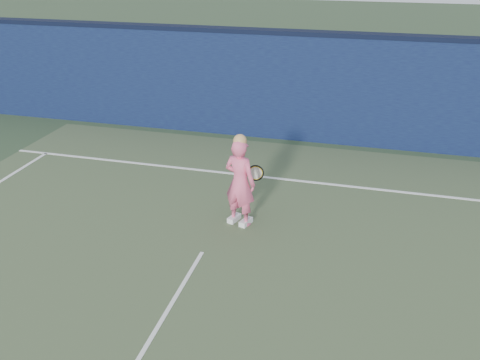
# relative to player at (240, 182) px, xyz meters

# --- Properties ---
(ground) EXTENTS (80.00, 80.00, 0.00)m
(ground) POSITION_rel_player_xyz_m (-0.33, -2.06, -0.78)
(ground) COLOR #34492D
(ground) RESTS_ON ground
(backstop_wall) EXTENTS (24.00, 0.40, 2.50)m
(backstop_wall) POSITION_rel_player_xyz_m (-0.33, 4.44, 0.47)
(backstop_wall) COLOR #0C1136
(backstop_wall) RESTS_ON ground
(wall_cap) EXTENTS (24.00, 0.42, 0.10)m
(wall_cap) POSITION_rel_player_xyz_m (-0.33, 4.44, 1.77)
(wall_cap) COLOR black
(wall_cap) RESTS_ON backstop_wall
(player) EXTENTS (0.65, 0.52, 1.63)m
(player) POSITION_rel_player_xyz_m (0.00, 0.00, 0.00)
(player) COLOR #F9618B
(player) RESTS_ON ground
(racket) EXTENTS (0.55, 0.13, 0.30)m
(racket) POSITION_rel_player_xyz_m (0.14, 0.45, -0.01)
(racket) COLOR black
(racket) RESTS_ON ground
(court_lines) EXTENTS (11.00, 12.04, 0.01)m
(court_lines) POSITION_rel_player_xyz_m (-0.33, -2.39, -0.77)
(court_lines) COLOR white
(court_lines) RESTS_ON court_surface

